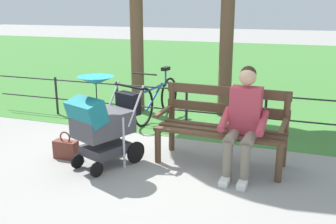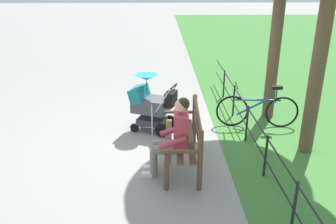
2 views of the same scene
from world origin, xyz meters
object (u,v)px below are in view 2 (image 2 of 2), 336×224
object	(u,v)px
park_bench	(187,135)
stroller	(150,103)
handbag	(153,113)
bicycle	(257,110)
person_on_bench	(174,135)

from	to	relation	value
park_bench	stroller	bearing A→B (deg)	24.32
handbag	bicycle	distance (m)	2.18
stroller	handbag	world-z (taller)	stroller
park_bench	handbag	xyz separation A→B (m)	(1.95, 0.57, -0.40)
person_on_bench	handbag	bearing A→B (deg)	8.73
person_on_bench	stroller	size ratio (longest dim) A/B	1.11
park_bench	handbag	distance (m)	2.07
stroller	bicycle	xyz separation A→B (m)	(0.13, -2.16, -0.23)
park_bench	bicycle	world-z (taller)	park_bench
person_on_bench	park_bench	bearing A→B (deg)	-37.21
park_bench	stroller	size ratio (longest dim) A/B	1.41
handbag	bicycle	xyz separation A→B (m)	(-0.47, -2.12, 0.24)
person_on_bench	handbag	xyz separation A→B (m)	(2.25, 0.35, -0.55)
park_bench	bicycle	bearing A→B (deg)	-46.21
handbag	park_bench	bearing A→B (deg)	-163.79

